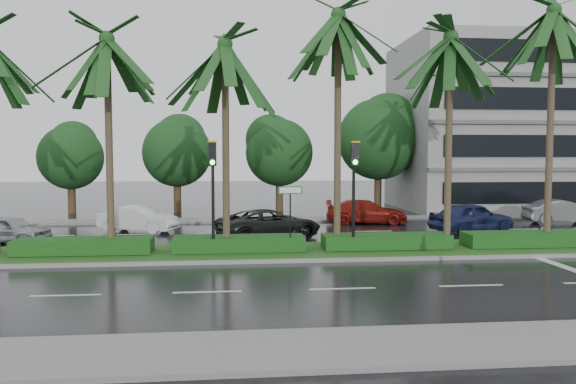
{
  "coord_description": "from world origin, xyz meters",
  "views": [
    {
      "loc": [
        -3.25,
        -21.27,
        4.06
      ],
      "look_at": [
        -0.99,
        1.5,
        2.46
      ],
      "focal_mm": 35.0,
      "sensor_mm": 36.0,
      "label": 1
    }
  ],
  "objects": [
    {
      "name": "ground",
      "position": [
        0.0,
        0.0,
        0.0
      ],
      "size": [
        120.0,
        120.0,
        0.0
      ],
      "primitive_type": "plane",
      "color": "black",
      "rests_on": "ground"
    },
    {
      "name": "near_sidewalk",
      "position": [
        0.0,
        -10.2,
        0.06
      ],
      "size": [
        40.0,
        2.4,
        0.12
      ],
      "primitive_type": "cube",
      "color": "gray",
      "rests_on": "ground"
    },
    {
      "name": "far_sidewalk",
      "position": [
        0.0,
        12.0,
        0.06
      ],
      "size": [
        40.0,
        2.0,
        0.12
      ],
      "primitive_type": "cube",
      "color": "gray",
      "rests_on": "ground"
    },
    {
      "name": "median",
      "position": [
        0.0,
        1.0,
        0.08
      ],
      "size": [
        36.0,
        4.0,
        0.15
      ],
      "color": "gray",
      "rests_on": "ground"
    },
    {
      "name": "hedge",
      "position": [
        0.0,
        1.0,
        0.45
      ],
      "size": [
        35.2,
        1.4,
        0.6
      ],
      "color": "#154A18",
      "rests_on": "median"
    },
    {
      "name": "lane_markings",
      "position": [
        3.04,
        -0.43,
        0.01
      ],
      "size": [
        34.0,
        13.06,
        0.01
      ],
      "color": "silver",
      "rests_on": "ground"
    },
    {
      "name": "palm_row",
      "position": [
        -1.24,
        1.02,
        8.21
      ],
      "size": [
        26.3,
        4.2,
        10.6
      ],
      "color": "#473628",
      "rests_on": "median"
    },
    {
      "name": "signal_median_left",
      "position": [
        -4.0,
        0.3,
        3.0
      ],
      "size": [
        0.34,
        0.42,
        4.36
      ],
      "color": "black",
      "rests_on": "median"
    },
    {
      "name": "signal_median_right",
      "position": [
        1.5,
        0.3,
        3.0
      ],
      "size": [
        0.34,
        0.42,
        4.36
      ],
      "color": "black",
      "rests_on": "median"
    },
    {
      "name": "street_sign",
      "position": [
        -1.0,
        0.48,
        2.12
      ],
      "size": [
        0.95,
        0.09,
        2.6
      ],
      "color": "black",
      "rests_on": "median"
    },
    {
      "name": "bg_trees",
      "position": [
        1.64,
        17.59,
        4.62
      ],
      "size": [
        32.49,
        5.73,
        8.28
      ],
      "color": "#3D2B1B",
      "rests_on": "ground"
    },
    {
      "name": "building",
      "position": [
        17.0,
        18.0,
        6.0
      ],
      "size": [
        16.0,
        10.0,
        12.0
      ],
      "primitive_type": "cube",
      "color": "gray",
      "rests_on": "ground"
    },
    {
      "name": "car_silver",
      "position": [
        -13.21,
        4.83,
        0.62
      ],
      "size": [
        2.47,
        3.93,
        1.25
      ],
      "primitive_type": "imported",
      "rotation": [
        0.0,
        0.0,
        1.28
      ],
      "color": "#A5A6AD",
      "rests_on": "ground"
    },
    {
      "name": "car_white",
      "position": [
        -8.07,
        7.94,
        0.67
      ],
      "size": [
        2.73,
        4.28,
        1.33
      ],
      "primitive_type": "imported",
      "rotation": [
        0.0,
        0.0,
        1.21
      ],
      "color": "white",
      "rests_on": "ground"
    },
    {
      "name": "car_darkgrey",
      "position": [
        -1.52,
        5.04,
        0.7
      ],
      "size": [
        4.11,
        5.53,
        1.4
      ],
      "primitive_type": "imported",
      "rotation": [
        0.0,
        0.0,
        1.98
      ],
      "color": "black",
      "rests_on": "ground"
    },
    {
      "name": "car_red",
      "position": [
        4.4,
        10.21,
        0.67
      ],
      "size": [
        2.59,
        4.88,
        1.35
      ],
      "primitive_type": "imported",
      "rotation": [
        0.0,
        0.0,
        1.41
      ],
      "color": "maroon",
      "rests_on": "ground"
    },
    {
      "name": "car_blue",
      "position": [
        8.9,
        6.13,
        0.77
      ],
      "size": [
        3.19,
        4.85,
        1.54
      ],
      "primitive_type": "imported",
      "rotation": [
        0.0,
        0.0,
        1.9
      ],
      "color": "navy",
      "rests_on": "ground"
    },
    {
      "name": "car_grey",
      "position": [
        15.52,
        8.91,
        0.69
      ],
      "size": [
        1.88,
        4.3,
        1.38
      ],
      "primitive_type": "imported",
      "rotation": [
        0.0,
        0.0,
        1.47
      ],
      "color": "#505155",
      "rests_on": "ground"
    }
  ]
}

